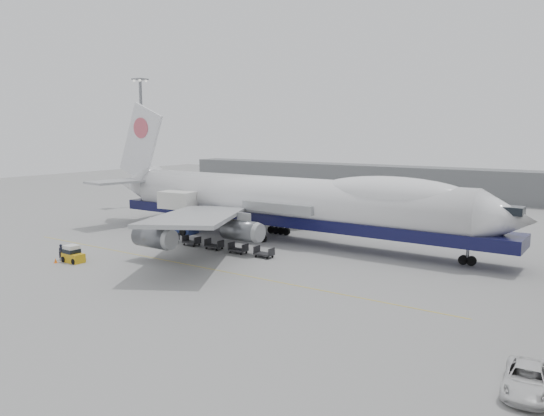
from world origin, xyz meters
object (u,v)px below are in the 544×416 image
Objects in this scene: catering_truck at (178,210)px; ground_worker at (61,252)px; airliner at (289,201)px; baggage_tug at (73,255)px; service_van at (527,380)px.

catering_truck is 3.23× the size of ground_worker.
ground_worker is at bearing -122.77° from airliner.
airliner is at bearing 61.34° from baggage_tug.
airliner reaches higher than ground_worker.
ground_worker is at bearing -172.72° from baggage_tug.
ground_worker is at bearing 170.28° from service_van.
airliner is 17.49m from catering_truck.
baggage_tug is (-14.16, -24.72, -4.74)m from airliner.
airliner reaches higher than service_van.
catering_truck is at bearing -164.08° from airliner.
airliner is 10.71× the size of catering_truck.
service_van is at bearing -32.94° from catering_truck.
catering_truck is at bearing 12.98° from ground_worker.
airliner is at bearing 135.28° from service_van.
baggage_tug is at bearing -72.72° from ground_worker.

